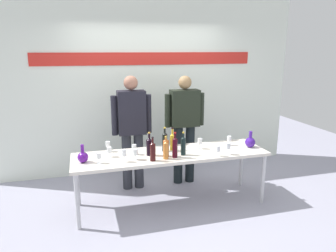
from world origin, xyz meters
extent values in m
plane|color=#9F9EB1|center=(0.00, 0.00, 0.00)|extent=(10.00, 10.00, 0.00)
cube|color=white|center=(0.00, 1.43, 1.50)|extent=(5.20, 0.10, 3.00)
cube|color=red|center=(0.00, 1.38, 1.91)|extent=(3.64, 0.01, 0.20)
cube|color=silver|center=(0.00, 0.00, 0.71)|extent=(2.55, 0.70, 0.04)
cylinder|color=silver|center=(-1.21, -0.30, 0.35)|extent=(0.05, 0.05, 0.69)
cylinder|color=silver|center=(1.21, -0.30, 0.35)|extent=(0.05, 0.05, 0.69)
cylinder|color=silver|center=(-1.21, 0.30, 0.35)|extent=(0.05, 0.05, 0.69)
cylinder|color=silver|center=(1.21, 0.30, 0.35)|extent=(0.05, 0.05, 0.69)
sphere|color=#55158B|center=(-1.12, -0.05, 0.80)|extent=(0.13, 0.13, 0.13)
cylinder|color=#55158B|center=(-1.12, -0.05, 0.91)|extent=(0.04, 0.04, 0.10)
sphere|color=#421C96|center=(1.13, -0.05, 0.80)|extent=(0.14, 0.14, 0.14)
cylinder|color=#421C96|center=(1.13, -0.05, 0.91)|extent=(0.04, 0.04, 0.10)
cylinder|color=#292B32|center=(-0.49, 0.67, 0.43)|extent=(0.14, 0.14, 0.85)
cylinder|color=#292B32|center=(-0.32, 0.67, 0.43)|extent=(0.14, 0.14, 0.85)
cube|color=black|center=(-0.40, 0.67, 1.17)|extent=(0.40, 0.22, 0.63)
cylinder|color=black|center=(-0.65, 0.67, 1.14)|extent=(0.09, 0.09, 0.57)
cylinder|color=black|center=(-0.16, 0.67, 1.14)|extent=(0.09, 0.09, 0.57)
sphere|color=#9D6853|center=(-0.40, 0.67, 1.60)|extent=(0.20, 0.20, 0.20)
cylinder|color=black|center=(0.31, 0.67, 0.46)|extent=(0.14, 0.14, 0.92)
cylinder|color=black|center=(0.50, 0.67, 0.46)|extent=(0.14, 0.14, 0.92)
cube|color=black|center=(0.40, 0.67, 1.20)|extent=(0.43, 0.22, 0.56)
cylinder|color=black|center=(0.14, 0.67, 1.17)|extent=(0.09, 0.09, 0.50)
cylinder|color=black|center=(0.67, 0.67, 1.17)|extent=(0.09, 0.09, 0.50)
sphere|color=#93714A|center=(0.40, 0.67, 1.58)|extent=(0.20, 0.20, 0.20)
cylinder|color=gold|center=(0.05, 0.12, 0.84)|extent=(0.06, 0.06, 0.21)
cone|color=gold|center=(0.05, 0.12, 0.95)|extent=(0.06, 0.06, 0.03)
cylinder|color=gold|center=(0.05, 0.12, 0.99)|extent=(0.03, 0.03, 0.09)
cylinder|color=black|center=(0.05, 0.12, 1.04)|extent=(0.03, 0.03, 0.02)
cylinder|color=black|center=(0.13, -0.11, 0.85)|extent=(0.06, 0.06, 0.22)
cone|color=black|center=(0.13, -0.11, 0.97)|extent=(0.06, 0.06, 0.03)
cylinder|color=black|center=(0.13, -0.11, 0.99)|extent=(0.02, 0.02, 0.07)
cylinder|color=gold|center=(0.13, -0.11, 1.03)|extent=(0.03, 0.03, 0.02)
cylinder|color=#320510|center=(0.00, -0.17, 0.85)|extent=(0.07, 0.07, 0.24)
cone|color=#320510|center=(0.00, -0.17, 0.99)|extent=(0.07, 0.07, 0.03)
cylinder|color=#320510|center=(0.00, -0.17, 1.01)|extent=(0.03, 0.03, 0.07)
cylinder|color=#A81917|center=(0.00, -0.17, 1.05)|extent=(0.03, 0.03, 0.02)
cylinder|color=black|center=(-0.06, 0.11, 0.85)|extent=(0.07, 0.07, 0.23)
cone|color=black|center=(-0.06, 0.11, 0.98)|extent=(0.07, 0.07, 0.03)
cylinder|color=black|center=(-0.06, 0.11, 1.01)|extent=(0.03, 0.03, 0.08)
cylinder|color=gold|center=(-0.06, 0.11, 1.05)|extent=(0.03, 0.03, 0.02)
cylinder|color=black|center=(-0.29, -0.01, 0.84)|extent=(0.08, 0.08, 0.20)
cone|color=black|center=(-0.29, -0.01, 0.95)|extent=(0.08, 0.08, 0.03)
cylinder|color=black|center=(-0.29, -0.01, 0.98)|extent=(0.03, 0.03, 0.09)
cylinder|color=gold|center=(-0.29, -0.01, 1.03)|extent=(0.03, 0.03, 0.02)
cylinder|color=orange|center=(-0.10, -0.11, 0.84)|extent=(0.07, 0.07, 0.21)
cone|color=orange|center=(-0.10, -0.11, 0.96)|extent=(0.07, 0.07, 0.03)
cylinder|color=orange|center=(-0.10, -0.11, 0.97)|extent=(0.02, 0.02, 0.06)
cylinder|color=black|center=(-0.10, -0.11, 1.01)|extent=(0.03, 0.03, 0.02)
cylinder|color=orange|center=(-0.12, -0.20, 0.84)|extent=(0.06, 0.06, 0.20)
cone|color=orange|center=(-0.12, -0.20, 0.95)|extent=(0.06, 0.06, 0.03)
cylinder|color=orange|center=(-0.12, -0.20, 0.98)|extent=(0.02, 0.02, 0.07)
cylinder|color=gold|center=(-0.12, -0.20, 1.02)|extent=(0.03, 0.03, 0.02)
cylinder|color=#330E0D|center=(-0.30, -0.22, 0.84)|extent=(0.07, 0.07, 0.21)
cone|color=#330E0D|center=(-0.30, -0.22, 0.96)|extent=(0.07, 0.07, 0.03)
cylinder|color=#330E0D|center=(-0.30, -0.22, 0.98)|extent=(0.02, 0.02, 0.07)
cylinder|color=black|center=(-0.30, -0.22, 1.03)|extent=(0.03, 0.03, 0.02)
cylinder|color=white|center=(-0.64, -0.16, 0.74)|extent=(0.06, 0.06, 0.00)
cylinder|color=white|center=(-0.64, -0.16, 0.78)|extent=(0.01, 0.01, 0.08)
cylinder|color=white|center=(-0.64, -0.16, 0.85)|extent=(0.06, 0.06, 0.08)
cylinder|color=white|center=(-0.93, -0.13, 0.74)|extent=(0.06, 0.06, 0.00)
cylinder|color=white|center=(-0.93, -0.13, 0.77)|extent=(0.01, 0.01, 0.06)
cylinder|color=white|center=(-0.93, -0.13, 0.83)|extent=(0.06, 0.06, 0.07)
cylinder|color=white|center=(-0.79, 0.29, 0.74)|extent=(0.06, 0.06, 0.00)
cylinder|color=white|center=(-0.79, 0.29, 0.77)|extent=(0.01, 0.01, 0.06)
cylinder|color=white|center=(-0.79, 0.29, 0.84)|extent=(0.06, 0.06, 0.08)
cylinder|color=white|center=(-0.49, -0.13, 0.74)|extent=(0.05, 0.05, 0.00)
cylinder|color=white|center=(-0.49, -0.13, 0.77)|extent=(0.01, 0.01, 0.06)
cylinder|color=white|center=(-0.49, -0.13, 0.84)|extent=(0.07, 0.07, 0.07)
cylinder|color=white|center=(-0.48, 0.08, 0.74)|extent=(0.06, 0.06, 0.00)
cylinder|color=white|center=(-0.48, 0.08, 0.77)|extent=(0.01, 0.01, 0.06)
cylinder|color=white|center=(-0.48, 0.08, 0.83)|extent=(0.06, 0.06, 0.07)
cylinder|color=white|center=(-0.79, 0.07, 0.74)|extent=(0.05, 0.05, 0.00)
cylinder|color=white|center=(-0.79, 0.07, 0.77)|extent=(0.01, 0.01, 0.06)
cylinder|color=white|center=(-0.79, 0.07, 0.83)|extent=(0.06, 0.06, 0.07)
cylinder|color=white|center=(0.89, 0.11, 0.74)|extent=(0.06, 0.06, 0.00)
cylinder|color=white|center=(0.89, 0.11, 0.77)|extent=(0.01, 0.01, 0.06)
cylinder|color=white|center=(0.89, 0.11, 0.83)|extent=(0.06, 0.06, 0.07)
cylinder|color=white|center=(0.69, -0.25, 0.74)|extent=(0.06, 0.06, 0.00)
cylinder|color=white|center=(0.69, -0.25, 0.78)|extent=(0.01, 0.01, 0.08)
cylinder|color=white|center=(0.69, -0.25, 0.85)|extent=(0.07, 0.07, 0.08)
cylinder|color=white|center=(0.54, -0.27, 0.74)|extent=(0.06, 0.06, 0.00)
cylinder|color=white|center=(0.54, -0.27, 0.77)|extent=(0.01, 0.01, 0.06)
cylinder|color=white|center=(0.54, -0.27, 0.84)|extent=(0.06, 0.06, 0.07)
cylinder|color=white|center=(0.43, 0.07, 0.74)|extent=(0.06, 0.06, 0.00)
cylinder|color=white|center=(0.43, 0.07, 0.77)|extent=(0.01, 0.01, 0.07)
cylinder|color=white|center=(0.43, 0.07, 0.84)|extent=(0.06, 0.06, 0.07)
camera|label=1|loc=(-1.08, -3.75, 2.06)|focal=33.39mm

